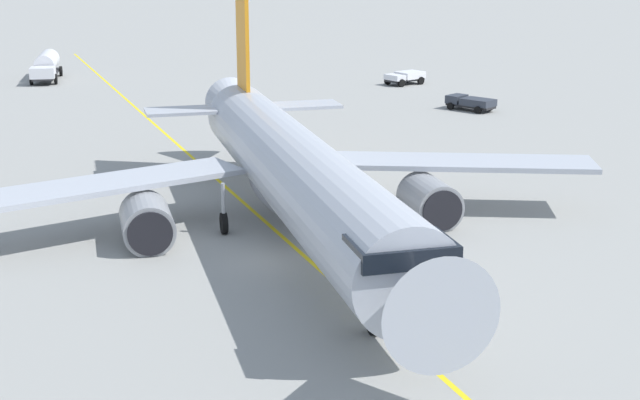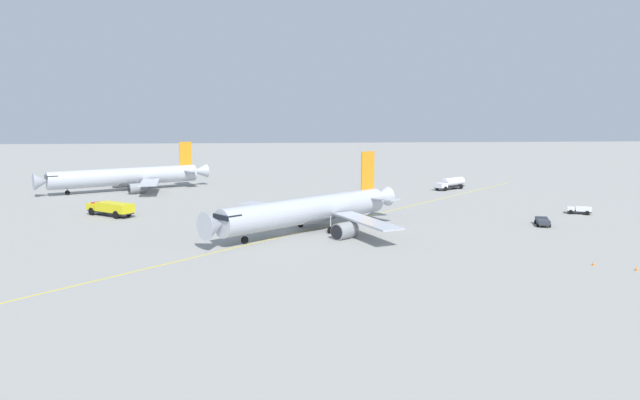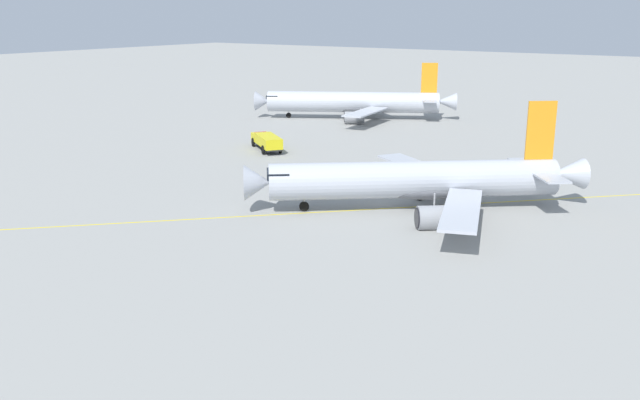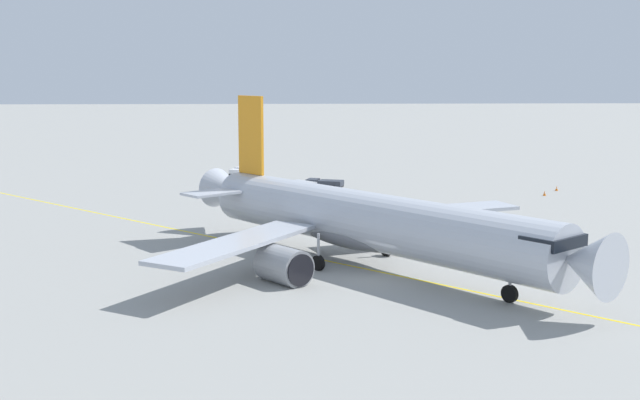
{
  "view_description": "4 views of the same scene",
  "coord_description": "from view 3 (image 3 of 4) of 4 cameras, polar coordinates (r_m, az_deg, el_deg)",
  "views": [
    {
      "loc": [
        -17.97,
        36.29,
        14.35
      ],
      "look_at": [
        -1.82,
        -0.5,
        2.99
      ],
      "focal_mm": 51.19,
      "sensor_mm": 36.0,
      "label": 1
    },
    {
      "loc": [
        -85.54,
        2.81,
        17.89
      ],
      "look_at": [
        2.41,
        -5.46,
        4.74
      ],
      "focal_mm": 31.58,
      "sensor_mm": 36.0,
      "label": 2
    },
    {
      "loc": [
        -66.6,
        -36.38,
        21.5
      ],
      "look_at": [
        -15.37,
        -1.69,
        4.43
      ],
      "focal_mm": 38.59,
      "sensor_mm": 36.0,
      "label": 3
    },
    {
      "loc": [
        6.74,
        53.83,
        13.99
      ],
      "look_at": [
        4.21,
        -4.15,
        4.79
      ],
      "focal_mm": 45.77,
      "sensor_mm": 36.0,
      "label": 4
    }
  ],
  "objects": [
    {
      "name": "ground_plane",
      "position": [
        78.87,
        5.26,
        -0.46
      ],
      "size": [
        600.0,
        600.0,
        0.0
      ],
      "primitive_type": "plane",
      "color": "gray"
    },
    {
      "name": "airliner_main",
      "position": [
        77.28,
        8.09,
        1.55
      ],
      "size": [
        28.36,
        32.18,
        12.07
      ],
      "rotation": [
        0.0,
        0.0,
        2.25
      ],
      "color": "#B2B7C1",
      "rests_on": "ground_plane"
    },
    {
      "name": "airliner_secondary",
      "position": [
        142.2,
        2.92,
        8.03
      ],
      "size": [
        29.08,
        37.76,
        11.46
      ],
      "rotation": [
        0.0,
        0.0,
        2.08
      ],
      "color": "#B2B7C1",
      "rests_on": "ground_plane"
    },
    {
      "name": "fire_tender_truck",
      "position": [
        110.01,
        -4.44,
        4.92
      ],
      "size": [
        8.3,
        9.7,
        2.5
      ],
      "rotation": [
        0.0,
        0.0,
        0.92
      ],
      "color": "#232326",
      "rests_on": "ground_plane"
    },
    {
      "name": "taxiway_centreline",
      "position": [
        81.05,
        12.24,
        -0.31
      ],
      "size": [
        111.04,
        110.36,
        0.01
      ],
      "rotation": [
        0.0,
        0.0,
        2.36
      ],
      "color": "yellow",
      "rests_on": "ground_plane"
    }
  ]
}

